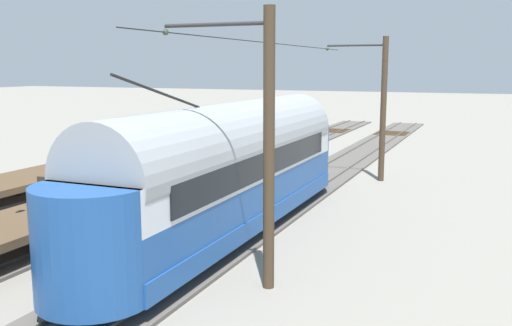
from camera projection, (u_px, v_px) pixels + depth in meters
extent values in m
plane|color=gray|center=(99.00, 222.00, 20.18)|extent=(220.00, 220.00, 0.00)
cube|color=#56514C|center=(225.00, 237.00, 18.24)|extent=(2.80, 80.00, 0.10)
cube|color=#59544C|center=(205.00, 231.00, 18.51)|extent=(0.07, 80.00, 0.08)
cube|color=#59544C|center=(246.00, 237.00, 17.95)|extent=(0.07, 80.00, 0.08)
cube|color=#47331E|center=(394.00, 132.00, 47.27)|extent=(2.50, 0.24, 0.08)
cube|color=#47331E|center=(393.00, 132.00, 46.68)|extent=(2.50, 0.24, 0.08)
cube|color=#47331E|center=(392.00, 133.00, 46.09)|extent=(2.50, 0.24, 0.08)
cube|color=#47331E|center=(390.00, 134.00, 45.51)|extent=(2.50, 0.24, 0.08)
cube|color=#47331E|center=(389.00, 135.00, 44.92)|extent=(2.50, 0.24, 0.08)
cube|color=#56514C|center=(99.00, 220.00, 20.17)|extent=(2.80, 80.00, 0.10)
cube|color=#59544C|center=(83.00, 216.00, 20.43)|extent=(0.07, 80.00, 0.08)
cube|color=#59544C|center=(115.00, 220.00, 19.88)|extent=(0.07, 80.00, 0.08)
cube|color=#47331E|center=(336.00, 129.00, 49.20)|extent=(2.50, 0.24, 0.08)
cube|color=#47331E|center=(334.00, 130.00, 48.61)|extent=(2.50, 0.24, 0.08)
cube|color=#47331E|center=(332.00, 131.00, 48.02)|extent=(2.50, 0.24, 0.08)
cube|color=#47331E|center=(330.00, 131.00, 47.43)|extent=(2.50, 0.24, 0.08)
cube|color=#47331E|center=(328.00, 132.00, 46.84)|extent=(2.50, 0.24, 0.08)
cube|color=#59544C|center=(8.00, 207.00, 21.80)|extent=(0.07, 80.00, 0.08)
cube|color=#47331E|center=(282.00, 127.00, 51.12)|extent=(2.50, 0.24, 0.08)
cube|color=#47331E|center=(279.00, 127.00, 50.53)|extent=(2.50, 0.24, 0.08)
cube|color=#47331E|center=(277.00, 128.00, 49.94)|extent=(2.50, 0.24, 0.08)
cube|color=#47331E|center=(274.00, 129.00, 49.35)|extent=(2.50, 0.24, 0.08)
cube|color=#47331E|center=(271.00, 130.00, 48.76)|extent=(2.50, 0.24, 0.08)
cube|color=#1E4C93|center=(231.00, 214.00, 18.53)|extent=(2.65, 13.73, 0.55)
cube|color=#1E4C93|center=(231.00, 191.00, 18.40)|extent=(2.55, 13.73, 0.95)
cube|color=silver|center=(231.00, 161.00, 18.24)|extent=(2.55, 13.73, 1.05)
cylinder|color=#999EA3|center=(230.00, 145.00, 18.15)|extent=(2.65, 13.46, 2.65)
cylinder|color=#1E4C93|center=(299.00, 154.00, 24.55)|extent=(2.55, 2.55, 2.55)
cylinder|color=#1E4C93|center=(94.00, 243.00, 12.18)|extent=(2.55, 2.55, 2.55)
cube|color=black|center=(307.00, 128.00, 25.41)|extent=(1.63, 0.08, 0.36)
cube|color=black|center=(307.00, 135.00, 25.50)|extent=(1.73, 0.06, 0.80)
cube|color=black|center=(268.00, 163.00, 17.74)|extent=(0.04, 11.54, 0.80)
cube|color=black|center=(195.00, 158.00, 18.74)|extent=(0.04, 11.54, 0.80)
cylinder|color=silver|center=(308.00, 156.00, 25.74)|extent=(0.24, 0.06, 0.24)
cube|color=gray|center=(307.00, 176.00, 25.83)|extent=(1.94, 0.12, 0.20)
cylinder|color=black|center=(161.00, 93.00, 14.20)|extent=(0.07, 3.93, 1.03)
cylinder|color=black|center=(296.00, 193.00, 22.27)|extent=(0.10, 0.76, 0.76)
cylinder|color=black|center=(262.00, 190.00, 22.82)|extent=(0.10, 0.76, 0.76)
cylinder|color=black|center=(182.00, 263.00, 14.29)|extent=(0.10, 0.76, 0.76)
cylinder|color=black|center=(134.00, 256.00, 14.84)|extent=(0.10, 0.76, 0.76)
cube|color=brown|center=(8.00, 183.00, 22.63)|extent=(2.80, 12.03, 0.25)
cube|color=#33281E|center=(101.00, 151.00, 27.82)|extent=(2.80, 0.10, 0.80)
cylinder|color=black|center=(92.00, 173.00, 26.22)|extent=(0.10, 0.84, 0.84)
cylinder|color=black|center=(67.00, 171.00, 26.77)|extent=(0.10, 0.84, 0.84)
cube|color=#33281E|center=(71.00, 191.00, 18.75)|extent=(2.80, 0.10, 0.80)
cylinder|color=black|center=(57.00, 228.00, 17.23)|extent=(0.10, 0.84, 0.84)
cylinder|color=black|center=(21.00, 223.00, 17.78)|extent=(0.10, 0.84, 0.84)
cylinder|color=#423323|center=(383.00, 110.00, 26.91)|extent=(0.28, 0.28, 6.84)
cylinder|color=#2D2D2D|center=(356.00, 45.00, 26.94)|extent=(2.80, 0.10, 0.10)
sphere|color=#334733|center=(327.00, 49.00, 27.51)|extent=(0.16, 0.16, 0.16)
cylinder|color=#423323|center=(269.00, 152.00, 13.63)|extent=(0.28, 0.28, 6.84)
cylinder|color=#2D2D2D|center=(215.00, 24.00, 13.66)|extent=(2.80, 0.10, 0.10)
sphere|color=#334733|center=(166.00, 32.00, 14.23)|extent=(0.16, 0.16, 0.16)
cylinder|color=black|center=(272.00, 43.00, 20.87)|extent=(0.03, 18.63, 0.03)
cylinder|color=black|center=(356.00, 45.00, 26.94)|extent=(2.80, 0.02, 0.02)
cube|color=#B2A519|center=(191.00, 147.00, 36.06)|extent=(1.80, 0.60, 0.80)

